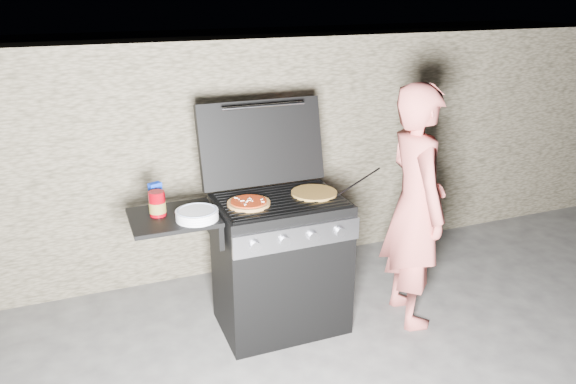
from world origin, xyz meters
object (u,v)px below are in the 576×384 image
object	(u,v)px
gas_grill	(244,271)
person	(415,207)
pizza_topped	(249,202)
sauce_jar	(157,204)

from	to	relation	value
gas_grill	person	bearing A→B (deg)	-10.90
gas_grill	pizza_topped	world-z (taller)	pizza_topped
gas_grill	person	size ratio (longest dim) A/B	0.83
gas_grill	pizza_topped	size ratio (longest dim) A/B	5.12
pizza_topped	sauce_jar	xyz separation A→B (m)	(-0.54, 0.06, 0.05)
gas_grill	person	world-z (taller)	person
person	gas_grill	bearing A→B (deg)	87.61
gas_grill	sauce_jar	world-z (taller)	sauce_jar
pizza_topped	person	distance (m)	1.09
sauce_jar	person	bearing A→B (deg)	-8.78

